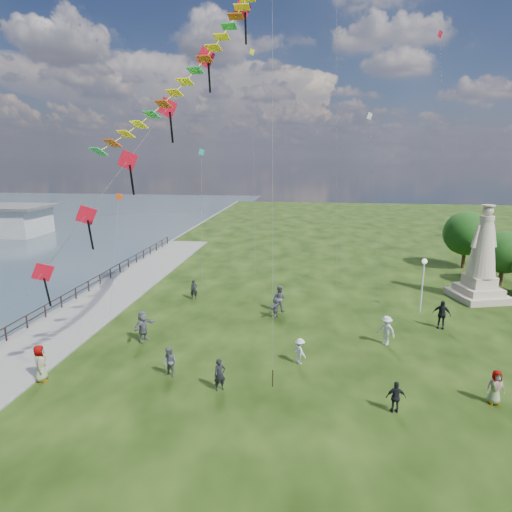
# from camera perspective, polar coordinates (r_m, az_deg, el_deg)

# --- Properties ---
(waterfront) EXTENTS (200.00, 200.00, 1.51)m
(waterfront) POSITION_cam_1_polar(r_m,az_deg,el_deg) (32.73, -25.58, -8.36)
(waterfront) COLOR #354350
(waterfront) RESTS_ON ground
(statue) EXTENTS (4.62, 4.62, 7.58)m
(statue) POSITION_cam_1_polar(r_m,az_deg,el_deg) (38.21, 27.83, -1.00)
(statue) COLOR #BBA58D
(statue) RESTS_ON ground
(lamppost) EXTENTS (0.37, 0.37, 4.04)m
(lamppost) POSITION_cam_1_polar(r_m,az_deg,el_deg) (33.22, 21.42, -2.24)
(lamppost) COLOR silver
(lamppost) RESTS_ON ground
(tree_row) EXTENTS (6.00, 13.01, 5.87)m
(tree_row) POSITION_cam_1_polar(r_m,az_deg,el_deg) (45.25, 28.45, 1.43)
(tree_row) COLOR #382314
(tree_row) RESTS_ON ground
(person_0) EXTENTS (0.71, 0.64, 1.63)m
(person_0) POSITION_cam_1_polar(r_m,az_deg,el_deg) (21.76, -4.85, -15.50)
(person_0) COLOR black
(person_0) RESTS_ON ground
(person_1) EXTENTS (0.92, 0.74, 1.63)m
(person_1) POSITION_cam_1_polar(r_m,az_deg,el_deg) (23.27, -11.44, -13.72)
(person_1) COLOR #595960
(person_1) RESTS_ON ground
(person_2) EXTENTS (0.99, 1.05, 1.47)m
(person_2) POSITION_cam_1_polar(r_m,az_deg,el_deg) (24.29, 5.86, -12.51)
(person_2) COLOR silver
(person_2) RESTS_ON ground
(person_3) EXTENTS (0.91, 0.52, 1.50)m
(person_3) POSITION_cam_1_polar(r_m,az_deg,el_deg) (21.05, 18.15, -17.45)
(person_3) COLOR black
(person_3) RESTS_ON ground
(person_4) EXTENTS (0.82, 0.52, 1.65)m
(person_4) POSITION_cam_1_polar(r_m,az_deg,el_deg) (23.44, 29.31, -15.02)
(person_4) COLOR #595960
(person_4) RESTS_ON ground
(person_5) EXTENTS (1.34, 1.96, 1.94)m
(person_5) POSITION_cam_1_polar(r_m,az_deg,el_deg) (27.67, -14.82, -9.05)
(person_5) COLOR #595960
(person_5) RESTS_ON ground
(person_6) EXTENTS (0.67, 0.55, 1.58)m
(person_6) POSITION_cam_1_polar(r_m,az_deg,el_deg) (34.69, -8.28, -4.46)
(person_6) COLOR black
(person_6) RESTS_ON ground
(person_7) EXTENTS (1.08, 0.86, 1.94)m
(person_7) POSITION_cam_1_polar(r_m,az_deg,el_deg) (31.84, 3.12, -5.63)
(person_7) COLOR #595960
(person_7) RESTS_ON ground
(person_8) EXTENTS (1.31, 1.22, 1.83)m
(person_8) POSITION_cam_1_polar(r_m,az_deg,el_deg) (27.50, 16.96, -9.46)
(person_8) COLOR silver
(person_8) RESTS_ON ground
(person_9) EXTENTS (1.27, 0.92, 1.94)m
(person_9) POSITION_cam_1_polar(r_m,az_deg,el_deg) (31.24, 23.50, -7.13)
(person_9) COLOR black
(person_9) RESTS_ON ground
(person_10) EXTENTS (0.90, 1.10, 1.93)m
(person_10) POSITION_cam_1_polar(r_m,az_deg,el_deg) (24.98, -26.82, -12.62)
(person_10) COLOR #595960
(person_10) RESTS_ON ground
(person_11) EXTENTS (1.14, 1.51, 1.50)m
(person_11) POSITION_cam_1_polar(r_m,az_deg,el_deg) (30.62, 2.62, -6.85)
(person_11) COLOR #595960
(person_11) RESTS_ON ground
(red_kite_train) EXTENTS (12.25, 9.35, 19.19)m
(red_kite_train) POSITION_cam_1_polar(r_m,az_deg,el_deg) (22.48, -14.68, 14.46)
(red_kite_train) COLOR black
(red_kite_train) RESTS_ON ground
(small_kites) EXTENTS (26.84, 17.26, 28.41)m
(small_kites) POSITION_cam_1_polar(r_m,az_deg,el_deg) (38.77, 5.28, 17.66)
(small_kites) COLOR #1CADA8
(small_kites) RESTS_ON ground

